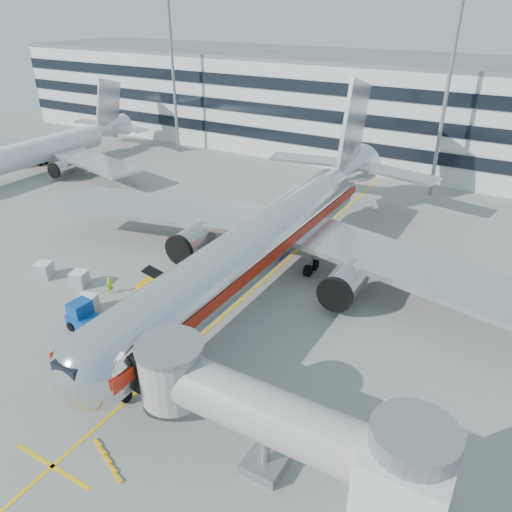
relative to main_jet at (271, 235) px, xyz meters
The scene contains 15 objects.
ground 12.46m from the main_jet, 90.00° to the right, with size 180.00×180.00×0.00m, color gray.
lead_in_line 4.57m from the main_jet, 90.00° to the right, with size 0.25×70.00×0.01m, color yellow.
stop_bar 26.07m from the main_jet, 90.00° to the right, with size 6.00×0.25×0.01m, color yellow.
main_jet is the anchor object (origin of this frame).
jet_bridge 23.18m from the main_jet, 58.30° to the right, with size 17.80×4.50×7.00m.
terminal 46.36m from the main_jet, 90.00° to the left, with size 150.00×24.25×15.60m.
light_mast_west 47.49m from the main_jet, 139.14° to the left, with size 2.40×1.20×25.45m.
light_mast_centre 33.08m from the main_jet, 75.20° to the left, with size 2.40×1.20×25.45m.
second_jet 47.51m from the main_jet, 166.51° to the left, with size 38.21×36.52×12.04m.
belt_loader 10.87m from the main_jet, 127.70° to the right, with size 5.23×2.34×2.46m.
baggage_tug 17.74m from the main_jet, 119.31° to the right, with size 3.18×2.11×2.33m.
cargo_container_left 21.83m from the main_jet, 148.40° to the right, with size 1.79×1.79×1.49m.
cargo_container_right 18.12m from the main_jet, 142.88° to the right, with size 1.66×1.66×1.46m.
cargo_container_front 17.25m from the main_jet, 127.14° to the right, with size 1.76×1.76×1.53m.
ramp_worker 15.31m from the main_jet, 136.35° to the right, with size 0.59×0.39×1.61m, color #ABEB18.
Camera 1 is at (19.95, -25.14, 23.64)m, focal length 35.00 mm.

